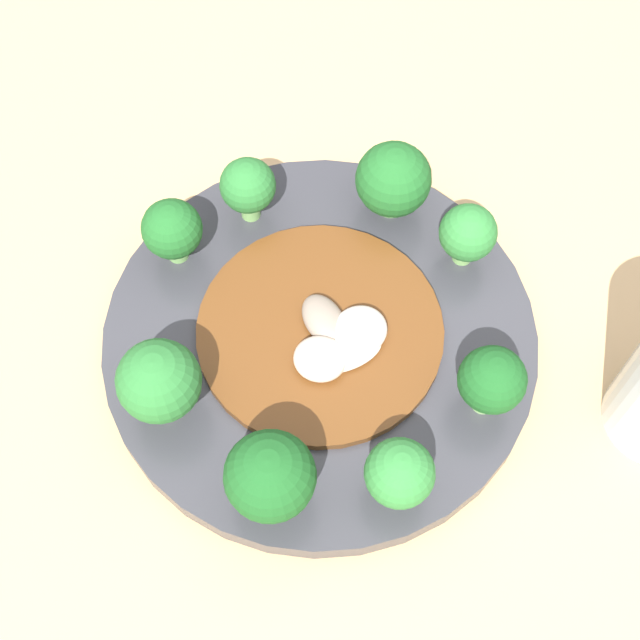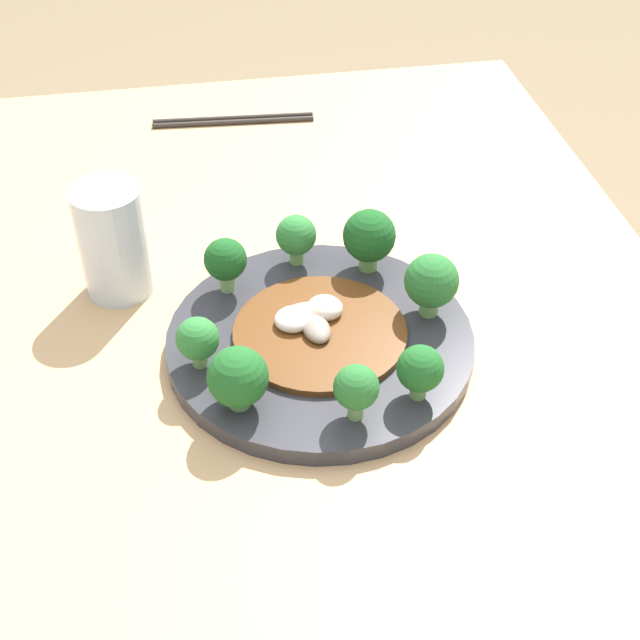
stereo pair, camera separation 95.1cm
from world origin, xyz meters
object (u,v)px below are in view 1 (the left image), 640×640
broccoli_southeast (393,180)px  broccoli_north (159,382)px  broccoli_northwest (270,477)px  broccoli_south (468,234)px  broccoli_west (399,474)px  broccoli_northeast (172,230)px  broccoli_east (248,187)px  plate (320,339)px  stirfry_center (325,334)px  broccoli_southwest (492,381)px

broccoli_southeast → broccoli_north: size_ratio=0.91×
broccoli_northwest → broccoli_south: broccoli_northwest is taller
broccoli_west → broccoli_northeast: bearing=19.5°
broccoli_east → broccoli_northeast: 0.06m
broccoli_northeast → plate: bearing=-142.9°
stirfry_center → broccoli_southeast: bearing=-44.9°
plate → broccoli_northwest: (-0.10, 0.07, 0.05)m
broccoli_east → broccoli_southwest: size_ratio=0.92×
broccoli_northeast → broccoli_north: size_ratio=0.81×
broccoli_southeast → broccoli_east: bearing=72.4°
broccoli_southwest → broccoli_northwest: bearing=93.9°
broccoli_east → broccoli_northwest: broccoli_northwest is taller
broccoli_southeast → stirfry_center: bearing=135.1°
broccoli_northeast → broccoli_south: size_ratio=1.05×
broccoli_southwest → broccoli_northeast: broccoli_southwest is taller
broccoli_north → broccoli_northwest: bearing=-152.0°
broccoli_west → broccoli_southwest: 0.09m
broccoli_west → broccoli_south: (0.15, -0.12, -0.00)m
broccoli_southwest → stirfry_center: broccoli_southwest is taller
broccoli_southwest → broccoli_north: size_ratio=0.89×
broccoli_northeast → broccoli_north: (-0.11, 0.04, 0.01)m
broccoli_southwest → broccoli_southeast: broccoli_southeast is taller
broccoli_east → stirfry_center: bearing=-173.1°
broccoli_north → stirfry_center: bearing=-85.1°
stirfry_center → broccoli_northeast: bearing=36.4°
broccoli_west → broccoli_north: bearing=47.7°
broccoli_west → broccoli_southeast: size_ratio=0.92×
broccoli_north → plate: bearing=-82.5°
broccoli_south → broccoli_east: bearing=55.2°
broccoli_south → broccoli_west: bearing=141.5°
plate → stirfry_center: stirfry_center is taller
plate → broccoli_west: broccoli_west is taller
broccoli_east → broccoli_southwest: broccoli_southwest is taller
broccoli_southwest → stirfry_center: 0.12m
broccoli_west → broccoli_south: broccoli_west is taller
broccoli_northwest → stirfry_center: (0.09, -0.07, -0.04)m
broccoli_northwest → broccoli_east: bearing=-15.2°
broccoli_south → plate: bearing=100.1°
broccoli_northwest → broccoli_northeast: (0.20, 0.00, -0.01)m
broccoli_northwest → stirfry_center: 0.12m
broccoli_southwest → broccoli_south: 0.12m
broccoli_northwest → broccoli_north: broccoli_northwest is taller
broccoli_northwest → broccoli_north: (0.08, 0.05, -0.00)m
broccoli_southwest → broccoli_north: 0.21m
broccoli_southwest → broccoli_northeast: (0.19, 0.16, -0.00)m
broccoli_east → broccoli_north: (-0.13, 0.10, 0.01)m
broccoli_southeast → broccoli_south: bearing=-152.2°
plate → broccoli_east: bearing=6.2°
broccoli_east → broccoli_west: bearing=-176.0°
broccoli_east → broccoli_northwest: bearing=164.8°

